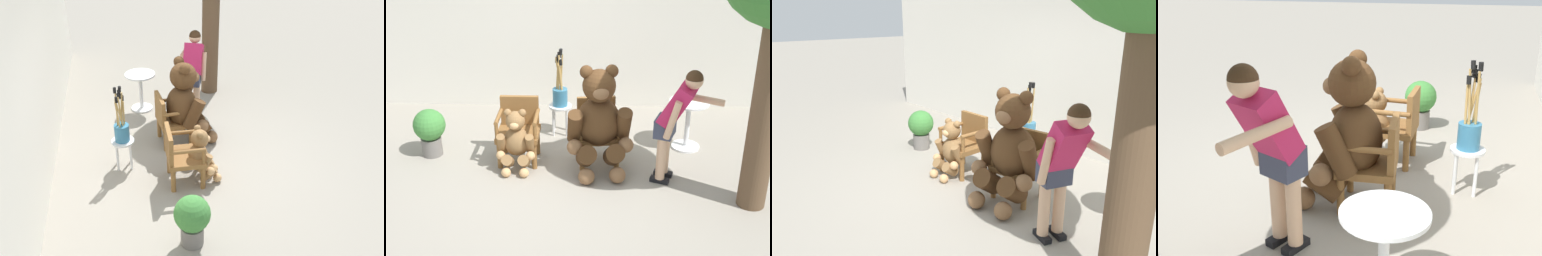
% 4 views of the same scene
% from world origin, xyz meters
% --- Properties ---
extents(ground_plane, '(60.00, 60.00, 0.00)m').
position_xyz_m(ground_plane, '(0.00, 0.00, 0.00)').
color(ground_plane, gray).
extents(back_wall, '(10.00, 0.16, 2.80)m').
position_xyz_m(back_wall, '(0.00, 2.40, 1.40)').
color(back_wall, silver).
rests_on(back_wall, ground).
extents(wooden_chair_left, '(0.56, 0.52, 0.86)m').
position_xyz_m(wooden_chair_left, '(-0.53, 0.46, 0.46)').
color(wooden_chair_left, brown).
rests_on(wooden_chair_left, ground).
extents(wooden_chair_right, '(0.62, 0.58, 0.86)m').
position_xyz_m(wooden_chair_right, '(0.53, 0.46, 0.46)').
color(wooden_chair_right, brown).
rests_on(wooden_chair_right, ground).
extents(teddy_bear_large, '(0.87, 0.86, 1.44)m').
position_xyz_m(teddy_bear_large, '(0.54, 0.20, 0.70)').
color(teddy_bear_large, '#4C3019').
rests_on(teddy_bear_large, ground).
extents(teddy_bear_small, '(0.51, 0.48, 0.85)m').
position_xyz_m(teddy_bear_small, '(-0.54, 0.18, 0.42)').
color(teddy_bear_small, olive).
rests_on(teddy_bear_small, ground).
extents(person_visitor, '(0.86, 0.48, 1.53)m').
position_xyz_m(person_visitor, '(1.47, -0.08, 0.91)').
color(person_visitor, black).
rests_on(person_visitor, ground).
extents(white_stool, '(0.34, 0.34, 0.46)m').
position_xyz_m(white_stool, '(-0.02, 1.26, 0.36)').
color(white_stool, silver).
rests_on(white_stool, ground).
extents(brush_bucket, '(0.22, 0.22, 0.87)m').
position_xyz_m(brush_bucket, '(-0.02, 1.26, 0.66)').
color(brush_bucket, teal).
rests_on(brush_bucket, white_stool).
extents(round_side_table, '(0.56, 0.56, 0.72)m').
position_xyz_m(round_side_table, '(1.81, 0.85, 0.45)').
color(round_side_table, silver).
rests_on(round_side_table, ground).
extents(potted_plant, '(0.44, 0.44, 0.68)m').
position_xyz_m(potted_plant, '(-1.78, 0.53, 0.40)').
color(potted_plant, slate).
rests_on(potted_plant, ground).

